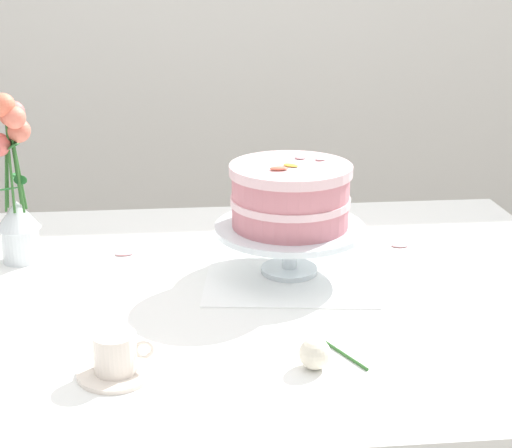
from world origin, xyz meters
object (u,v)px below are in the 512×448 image
object	(u,v)px
layer_cake	(290,195)
teacup	(116,358)
cake_stand	(290,234)
flower_vase	(15,183)
dining_table	(234,339)
fallen_rose	(315,354)

from	to	relation	value
layer_cake	teacup	size ratio (longest dim) A/B	2.01
cake_stand	flower_vase	xyz separation A→B (m)	(-0.53, 0.12, 0.08)
dining_table	layer_cake	distance (m)	0.29
cake_stand	layer_cake	xyz separation A→B (m)	(0.00, -0.00, 0.08)
dining_table	cake_stand	bearing A→B (deg)	37.24
cake_stand	layer_cake	world-z (taller)	layer_cake
dining_table	cake_stand	size ratio (longest dim) A/B	4.83
layer_cake	flower_vase	world-z (taller)	flower_vase
fallen_rose	dining_table	bearing A→B (deg)	110.92
dining_table	fallen_rose	xyz separation A→B (m)	(0.10, -0.27, 0.11)
flower_vase	teacup	xyz separation A→B (m)	(0.23, -0.47, -0.14)
fallen_rose	cake_stand	bearing A→B (deg)	88.25
dining_table	fallen_rose	bearing A→B (deg)	-69.08
layer_cake	cake_stand	bearing A→B (deg)	178.63
flower_vase	teacup	distance (m)	0.54
layer_cake	dining_table	bearing A→B (deg)	-142.76
dining_table	layer_cake	size ratio (longest dim) A/B	6.04
cake_stand	fallen_rose	distance (m)	0.37
flower_vase	layer_cake	bearing A→B (deg)	-12.79
teacup	layer_cake	bearing A→B (deg)	49.15
flower_vase	teacup	world-z (taller)	flower_vase
dining_table	teacup	bearing A→B (deg)	-125.57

